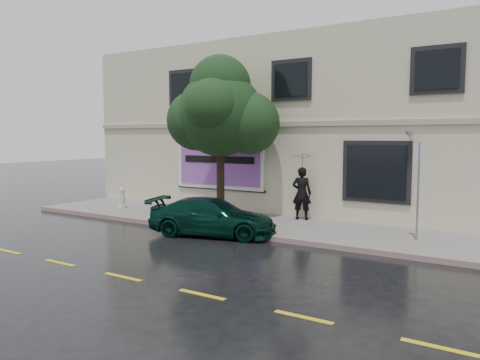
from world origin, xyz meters
The scene contains 12 objects.
ground centered at (0.00, 0.00, 0.00)m, with size 90.00×90.00×0.00m, color black.
sidewalk centered at (0.00, 3.25, 0.07)m, with size 20.00×3.50×0.15m, color gray.
curb centered at (0.00, 1.50, 0.07)m, with size 20.00×0.18×0.16m, color slate.
road_marking centered at (0.00, -3.50, 0.01)m, with size 19.00×0.12×0.01m, color gold.
building centered at (0.00, 9.00, 3.50)m, with size 20.00×8.12×7.00m.
billboard centered at (-3.20, 4.92, 2.05)m, with size 4.30×0.16×2.20m.
car centered at (-0.89, 1.20, 0.59)m, with size 1.80×4.06×1.18m, color black.
pedestrian centered at (0.67, 4.53, 1.10)m, with size 0.69×0.46×1.90m, color black.
umbrella centered at (0.67, 4.53, 2.41)m, with size 0.97×0.97×0.72m, color black.
street_tree centered at (-2.04, 3.34, 3.93)m, with size 3.09×3.09×5.34m.
fire_hydrant centered at (-6.81, 3.00, 0.58)m, with size 0.36×0.34×0.87m.
sign_pole centered at (4.91, 3.20, 1.83)m, with size 0.34×0.13×2.83m.
Camera 1 is at (7.65, -10.76, 3.14)m, focal length 35.00 mm.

